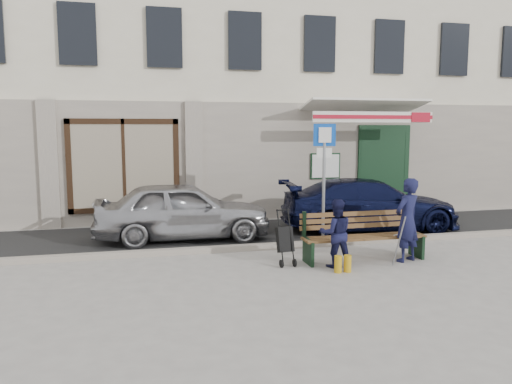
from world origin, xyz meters
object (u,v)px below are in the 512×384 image
object	(u,v)px
woman	(336,233)
stroller	(285,241)
parking_sign	(324,164)
car_navy	(370,204)
bench	(362,237)
car_silver	(183,210)
man	(407,220)

from	to	relation	value
woman	stroller	bearing A→B (deg)	-14.69
parking_sign	stroller	size ratio (longest dim) A/B	2.57
car_navy	stroller	size ratio (longest dim) A/B	4.32
car_navy	bench	size ratio (longest dim) A/B	1.82
car_silver	woman	bearing A→B (deg)	-138.91
car_silver	car_navy	world-z (taller)	car_silver
car_silver	stroller	world-z (taller)	car_silver
woman	man	bearing A→B (deg)	-169.78
parking_sign	man	distance (m)	2.33
car_navy	man	world-z (taller)	man
car_silver	man	bearing A→B (deg)	-125.48
car_navy	man	bearing A→B (deg)	173.08
car_silver	stroller	bearing A→B (deg)	-146.70
car_silver	stroller	distance (m)	3.05
bench	woman	size ratio (longest dim) A/B	1.93
man	woman	size ratio (longest dim) A/B	1.27
man	woman	world-z (taller)	man
bench	stroller	world-z (taller)	stroller
stroller	parking_sign	bearing A→B (deg)	42.71
stroller	car_silver	bearing A→B (deg)	115.87
bench	stroller	distance (m)	1.51
parking_sign	woman	world-z (taller)	parking_sign
parking_sign	stroller	bearing A→B (deg)	-117.49
car_silver	stroller	size ratio (longest dim) A/B	3.87
woman	stroller	distance (m)	0.94
car_navy	man	distance (m)	2.98
bench	man	size ratio (longest dim) A/B	1.51
woman	stroller	xyz separation A→B (m)	(-0.85, 0.36, -0.17)
man	woman	xyz separation A→B (m)	(-1.45, -0.04, -0.17)
man	car_navy	bearing A→B (deg)	-127.11
man	stroller	bearing A→B (deg)	-31.96
bench	woman	world-z (taller)	woman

